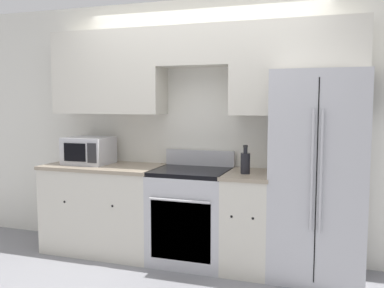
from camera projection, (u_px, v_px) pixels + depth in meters
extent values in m
plane|color=gray|center=(181.00, 273.00, 3.93)|extent=(12.00, 12.00, 0.00)
cube|color=silver|center=(203.00, 128.00, 4.42)|extent=(8.00, 0.06, 2.60)
cube|color=beige|center=(109.00, 73.00, 4.49)|extent=(1.20, 0.33, 0.85)
cube|color=beige|center=(196.00, 47.00, 4.16)|extent=(0.73, 0.33, 0.38)
cube|color=beige|center=(298.00, 68.00, 3.87)|extent=(1.22, 0.33, 0.85)
cube|color=beige|center=(104.00, 210.00, 4.49)|extent=(1.20, 0.62, 0.88)
cube|color=gray|center=(104.00, 167.00, 4.44)|extent=(1.22, 0.64, 0.03)
sphere|color=black|center=(65.00, 202.00, 4.27)|extent=(0.03, 0.03, 0.03)
sphere|color=black|center=(113.00, 206.00, 4.10)|extent=(0.03, 0.03, 0.03)
cube|color=beige|center=(249.00, 223.00, 4.00)|extent=(0.42, 0.62, 0.88)
cube|color=gray|center=(249.00, 175.00, 3.95)|extent=(0.44, 0.64, 0.03)
sphere|color=black|center=(232.00, 216.00, 3.73)|extent=(0.03, 0.03, 0.03)
sphere|color=black|center=(253.00, 218.00, 3.67)|extent=(0.03, 0.03, 0.03)
cube|color=#B7B7BC|center=(191.00, 218.00, 4.18)|extent=(0.73, 0.62, 0.87)
cube|color=black|center=(180.00, 231.00, 3.90)|extent=(0.58, 0.01, 0.56)
cube|color=black|center=(191.00, 172.00, 4.13)|extent=(0.73, 0.62, 0.04)
cube|color=#B7B7BC|center=(200.00, 158.00, 4.39)|extent=(0.73, 0.04, 0.16)
cylinder|color=silver|center=(179.00, 201.00, 3.84)|extent=(0.58, 0.02, 0.02)
cube|color=#B7B7BC|center=(318.00, 175.00, 3.81)|extent=(0.80, 0.73, 1.83)
cube|color=black|center=(316.00, 182.00, 3.47)|extent=(0.01, 0.01, 1.69)
cylinder|color=#B7B7BC|center=(312.00, 171.00, 3.44)|extent=(0.02, 0.02, 1.01)
cylinder|color=#B7B7BC|center=(321.00, 172.00, 3.42)|extent=(0.02, 0.02, 1.01)
cube|color=#B7B7BC|center=(89.00, 150.00, 4.52)|extent=(0.45, 0.39, 0.28)
cube|color=black|center=(75.00, 152.00, 4.34)|extent=(0.25, 0.01, 0.18)
cube|color=#262628|center=(92.00, 153.00, 4.28)|extent=(0.10, 0.01, 0.20)
cylinder|color=black|center=(245.00, 163.00, 3.90)|extent=(0.09, 0.09, 0.19)
cylinder|color=black|center=(245.00, 150.00, 3.88)|extent=(0.04, 0.04, 0.05)
cylinder|color=black|center=(246.00, 146.00, 3.88)|extent=(0.04, 0.04, 0.02)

